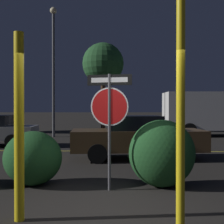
{
  "coord_description": "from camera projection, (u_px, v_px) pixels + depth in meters",
  "views": [
    {
      "loc": [
        0.29,
        -5.01,
        1.68
      ],
      "look_at": [
        0.01,
        4.36,
        1.57
      ],
      "focal_mm": 50.0,
      "sensor_mm": 36.0,
      "label": 1
    }
  ],
  "objects": [
    {
      "name": "ground_plane",
      "position": [
        103.0,
        212.0,
        5.03
      ],
      "size": [
        260.0,
        260.0,
        0.0
      ],
      "primitive_type": "plane",
      "color": "black"
    },
    {
      "name": "delivery_truck",
      "position": [
        216.0,
        111.0,
        18.97
      ],
      "size": [
        6.1,
        2.6,
        2.66
      ],
      "rotation": [
        0.0,
        0.0,
        -1.53
      ],
      "color": "silver",
      "rests_on": "ground_plane"
    },
    {
      "name": "hedge_bush_2",
      "position": [
        162.0,
        153.0,
        6.65
      ],
      "size": [
        1.42,
        1.05,
        1.44
      ],
      "primitive_type": "ellipsoid",
      "color": "#1E4C23",
      "rests_on": "ground_plane"
    },
    {
      "name": "stop_sign",
      "position": [
        109.0,
        107.0,
        6.38
      ],
      "size": [
        0.92,
        0.2,
        2.39
      ],
      "rotation": [
        0.0,
        0.0,
        -0.19
      ],
      "color": "#4C4C51",
      "rests_on": "ground_plane"
    },
    {
      "name": "road_center_stripe",
      "position": [
        114.0,
        151.0,
        12.25
      ],
      "size": [
        32.6,
        0.12,
        0.01
      ],
      "primitive_type": "cube",
      "color": "gold",
      "rests_on": "ground_plane"
    },
    {
      "name": "yellow_pole_right",
      "position": [
        181.0,
        113.0,
        4.38
      ],
      "size": [
        0.12,
        0.12,
        3.22
      ],
      "primitive_type": "cylinder",
      "color": "yellow",
      "rests_on": "ground_plane"
    },
    {
      "name": "passing_car_2",
      "position": [
        137.0,
        137.0,
        10.41
      ],
      "size": [
        4.57,
        2.17,
        1.44
      ],
      "rotation": [
        0.0,
        0.0,
        -1.48
      ],
      "color": "brown",
      "rests_on": "ground_plane"
    },
    {
      "name": "street_lamp",
      "position": [
        53.0,
        59.0,
        18.42
      ],
      "size": [
        0.4,
        0.4,
        7.66
      ],
      "color": "#4C4C51",
      "rests_on": "ground_plane"
    },
    {
      "name": "hedge_bush_1",
      "position": [
        33.0,
        158.0,
        6.83
      ],
      "size": [
        1.27,
        1.18,
        1.19
      ],
      "primitive_type": "ellipsoid",
      "color": "#1E4C23",
      "rests_on": "ground_plane"
    },
    {
      "name": "yellow_pole_left",
      "position": [
        19.0,
        127.0,
        4.65
      ],
      "size": [
        0.15,
        0.15,
        2.82
      ],
      "primitive_type": "cylinder",
      "color": "yellow",
      "rests_on": "ground_plane"
    },
    {
      "name": "tree_0",
      "position": [
        103.0,
        64.0,
        22.7
      ],
      "size": [
        3.02,
        3.02,
        6.47
      ],
      "color": "#422D1E",
      "rests_on": "ground_plane"
    }
  ]
}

